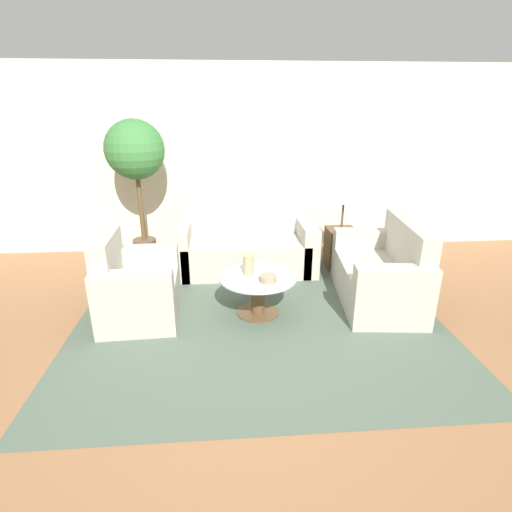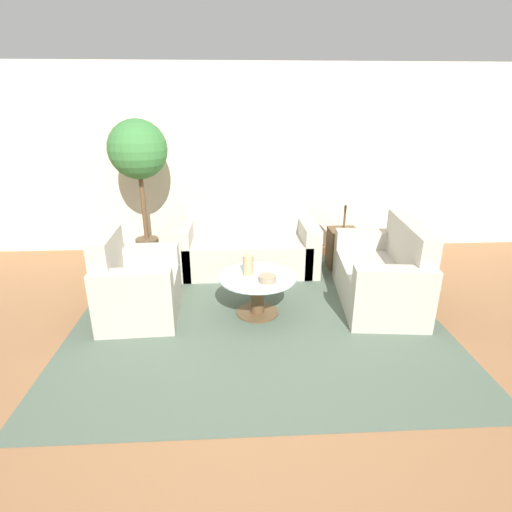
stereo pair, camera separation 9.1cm
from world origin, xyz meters
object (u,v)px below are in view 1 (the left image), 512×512
Objects in this scene: table_lamp at (344,194)px; potted_plant at (136,158)px; loveseat at (383,276)px; armchair at (134,290)px; vase at (249,265)px; sofa_main at (245,247)px; bowl at (268,278)px; coffee_table at (258,290)px.

table_lamp is 2.68m from potted_plant.
loveseat is at bearing -25.69° from potted_plant.
armchair is 1.19m from vase.
bowl is at bearing -83.64° from sofa_main.
bowl is (0.18, -0.19, -0.07)m from vase.
potted_plant is 9.24× the size of vase.
table_lamp reaches higher than bowl.
armchair is at bearing -178.33° from vase.
potted_plant reaches higher than armchair.
coffee_table is 4.65× the size of bowl.
table_lamp is (1.27, -0.04, 0.69)m from sofa_main.
table_lamp reaches higher than loveseat.
table_lamp is 1.80m from vase.
loveseat is 1.51m from vase.
vase is at bearing -48.21° from potted_plant.
armchair is 0.49× the size of potted_plant.
sofa_main is 1.45m from table_lamp.
loveseat is at bearing 13.80° from bowl.
table_lamp is 3.53× the size of bowl.
vase is 0.27m from bowl.
sofa_main is 1.26m from coffee_table.
sofa_main is at bearing -12.12° from potted_plant.
coffee_table is 3.88× the size of vase.
vase is (-1.49, -0.13, 0.23)m from loveseat.
armchair is 1.26m from coffee_table.
vase is at bearing 148.65° from coffee_table.
vase is (1.16, 0.03, 0.23)m from armchair.
armchair is 1.16× the size of coffee_table.
potted_plant reaches higher than bowl.
sofa_main reaches higher than coffee_table.
potted_plant is 2.46m from bowl.
sofa_main reaches higher than bowl.
loveseat is 1.41m from coffee_table.
sofa_main is 1.71m from armchair.
vase reaches higher than bowl.
coffee_table is at bearing -93.47° from armchair.
coffee_table is at bearing -134.64° from table_lamp.
coffee_table is at bearing -31.35° from vase.
coffee_table is (-1.40, -0.19, -0.03)m from loveseat.
potted_plant reaches higher than table_lamp.
coffee_table is at bearing -87.03° from sofa_main.
coffee_table is 0.24m from bowl.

